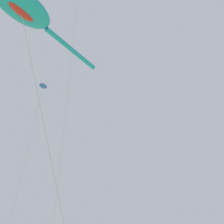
{
  "coord_description": "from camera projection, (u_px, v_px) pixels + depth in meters",
  "views": [
    {
      "loc": [
        -9.27,
        1.02,
        1.63
      ],
      "look_at": [
        0.56,
        7.42,
        6.99
      ],
      "focal_mm": 41.59,
      "sensor_mm": 36.0,
      "label": 1
    }
  ],
  "objects": [
    {
      "name": "small_kite_box_yellow",
      "position": [
        43.0,
        88.0,
        24.05
      ],
      "size": [
        2.57,
        0.98,
        14.06
      ],
      "rotation": [
        0.0,
        0.0,
        -2.97
      ],
      "color": "blue",
      "rests_on": "ground"
    },
    {
      "name": "big_show_kite",
      "position": [
        26.0,
        10.0,
        14.66
      ],
      "size": [
        8.68,
        3.0,
        13.41
      ],
      "rotation": [
        0.0,
        0.0,
        -3.13
      ],
      "color": "#1E8CBF",
      "rests_on": "ground"
    }
  ]
}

